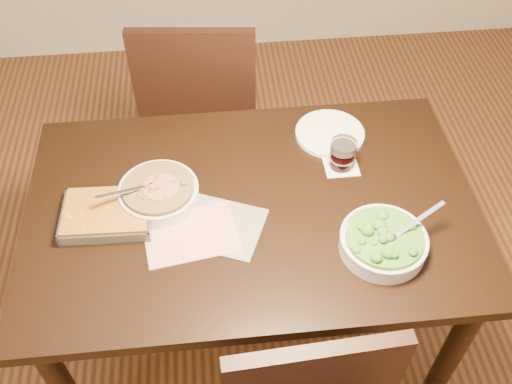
{
  "coord_description": "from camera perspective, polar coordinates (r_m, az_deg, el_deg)",
  "views": [
    {
      "loc": [
        -0.1,
        -1.15,
        2.1
      ],
      "look_at": [
        0.01,
        0.0,
        0.8
      ],
      "focal_mm": 40.0,
      "sensor_mm": 36.0,
      "label": 1
    }
  ],
  "objects": [
    {
      "name": "chair_far",
      "position": [
        2.44,
        -5.57,
        8.66
      ],
      "size": [
        0.51,
        0.51,
        0.99
      ],
      "rotation": [
        0.0,
        0.0,
        3.04
      ],
      "color": "black",
      "rests_on": "ground"
    },
    {
      "name": "dinner_plate",
      "position": [
        2.0,
        7.39,
        5.82
      ],
      "size": [
        0.24,
        0.24,
        0.02
      ],
      "primitive_type": "cylinder",
      "color": "white",
      "rests_on": "table"
    },
    {
      "name": "stew_bowl",
      "position": [
        1.78,
        -9.7,
        -0.04
      ],
      "size": [
        0.26,
        0.25,
        0.09
      ],
      "color": "silver",
      "rests_on": "table"
    },
    {
      "name": "table",
      "position": [
        1.84,
        -0.45,
        -3.13
      ],
      "size": [
        1.4,
        0.9,
        0.75
      ],
      "color": "black",
      "rests_on": "ground"
    },
    {
      "name": "baking_dish",
      "position": [
        1.77,
        -14.65,
        -2.17
      ],
      "size": [
        0.28,
        0.21,
        0.05
      ],
      "rotation": [
        0.0,
        0.0,
        -0.04
      ],
      "color": "silver",
      "rests_on": "table"
    },
    {
      "name": "broccoli_bowl",
      "position": [
        1.68,
        12.62,
        -4.87
      ],
      "size": [
        0.28,
        0.25,
        0.1
      ],
      "color": "silver",
      "rests_on": "table"
    },
    {
      "name": "magazine_a",
      "position": [
        1.71,
        -6.55,
        -4.19
      ],
      "size": [
        0.3,
        0.24,
        0.01
      ],
      "primitive_type": "cube",
      "rotation": [
        0.0,
        0.0,
        0.15
      ],
      "color": "#AC3137",
      "rests_on": "table"
    },
    {
      "name": "wine_tumbler",
      "position": [
        1.87,
        8.65,
        3.82
      ],
      "size": [
        0.09,
        0.09,
        0.1
      ],
      "color": "black",
      "rests_on": "coaster"
    },
    {
      "name": "coaster",
      "position": [
        1.91,
        8.47,
        2.69
      ],
      "size": [
        0.11,
        0.11,
        0.0
      ],
      "primitive_type": "cube",
      "color": "white",
      "rests_on": "table"
    },
    {
      "name": "magazine_b",
      "position": [
        1.72,
        -4.21,
        -3.28
      ],
      "size": [
        0.34,
        0.3,
        0.01
      ],
      "primitive_type": "cube",
      "rotation": [
        0.0,
        0.0,
        -0.4
      ],
      "color": "#292931",
      "rests_on": "table"
    },
    {
      "name": "ground",
      "position": [
        2.39,
        -0.36,
        -12.98
      ],
      "size": [
        4.0,
        4.0,
        0.0
      ],
      "primitive_type": "plane",
      "color": "#482114",
      "rests_on": "ground"
    }
  ]
}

